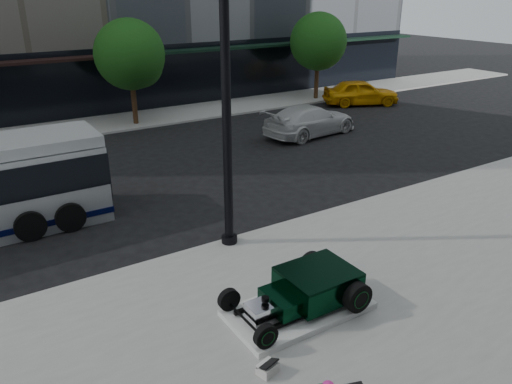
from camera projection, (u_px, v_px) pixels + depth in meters
ground at (236, 208)px, 17.72m from camera, size 120.00×120.00×0.00m
sidewalk_far at (113, 123)px, 28.64m from camera, size 70.00×4.00×0.12m
street_trees at (132, 57)px, 27.07m from camera, size 29.80×3.80×5.70m
display_plinth at (298, 309)px, 11.86m from camera, size 3.40×1.80×0.15m
hot_rod at (310, 287)px, 11.83m from camera, size 3.22×2.00×0.81m
info_plaque at (268, 368)px, 9.95m from camera, size 0.46×0.39×0.31m
lamppost at (226, 112)px, 13.61m from camera, size 0.48×0.48×8.65m
white_sedan at (310, 120)px, 26.23m from camera, size 5.70×2.91×1.58m
yellow_taxi at (361, 92)px, 32.98m from camera, size 5.27×3.84×1.67m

